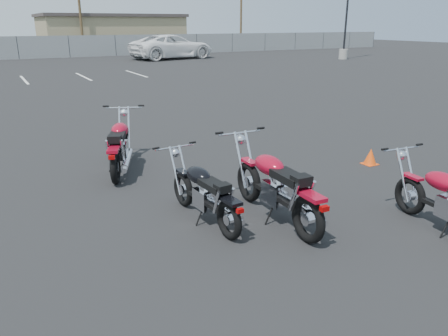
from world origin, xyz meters
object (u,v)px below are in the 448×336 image
motorcycle_front_red (120,146)px  motorcycle_second_black (205,193)px  white_van (172,40)px  motorcycle_third_red (277,187)px

motorcycle_front_red → motorcycle_second_black: 2.95m
motorcycle_second_black → white_van: 31.29m
motorcycle_front_red → white_van: size_ratio=0.28×
motorcycle_third_red → white_van: size_ratio=0.29×
motorcycle_front_red → motorcycle_third_red: bearing=-67.9°
motorcycle_front_red → white_van: 28.76m
white_van → motorcycle_third_red: bearing=150.6°
motorcycle_second_black → white_van: white_van is taller
motorcycle_front_red → white_van: white_van is taller
motorcycle_third_red → motorcycle_second_black: bearing=154.2°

